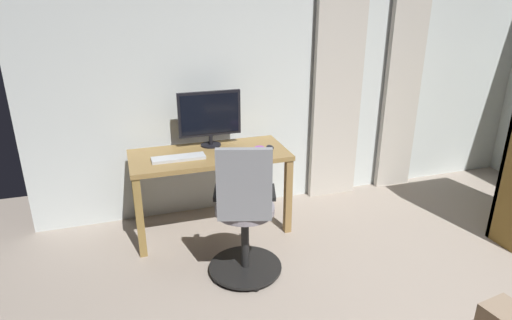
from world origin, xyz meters
name	(u,v)px	position (x,y,z in m)	size (l,w,h in m)	color
back_room_partition	(303,74)	(0.00, -2.64, 1.27)	(5.17, 0.10, 2.54)	silver
curtain_left_panel	(402,92)	(-1.08, -2.53, 1.04)	(0.40, 0.06, 2.09)	#BCB5AA
curtain_right_panel	(337,97)	(-0.33, -2.53, 1.04)	(0.51, 0.06, 2.09)	#BCB5AA
desk	(210,164)	(1.05, -2.18, 0.63)	(1.35, 0.61, 0.73)	olive
office_chair	(245,218)	(0.96, -1.39, 0.50)	(0.56, 0.56, 1.08)	black
computer_monitor	(210,116)	(0.99, -2.37, 1.01)	(0.55, 0.18, 0.49)	black
computer_keyboard	(178,158)	(1.32, -2.11, 0.74)	(0.44, 0.13, 0.02)	#B7BCC1
computer_mouse	(270,147)	(0.52, -2.11, 0.75)	(0.06, 0.10, 0.04)	black
mug_coffee	(259,152)	(0.67, -1.96, 0.78)	(0.12, 0.08, 0.09)	purple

